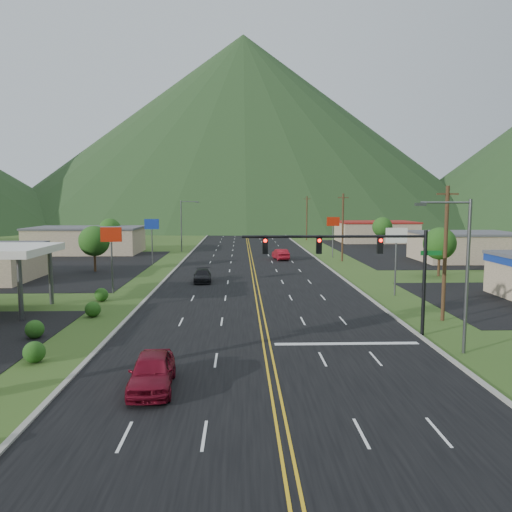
{
  "coord_description": "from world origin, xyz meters",
  "views": [
    {
      "loc": [
        -1.6,
        -18.1,
        8.88
      ],
      "look_at": [
        -0.36,
        21.65,
        4.5
      ],
      "focal_mm": 35.0,
      "sensor_mm": 36.0,
      "label": 1
    }
  ],
  "objects_px": {
    "streetlight_west": "(183,222)",
    "car_dark_mid": "(202,276)",
    "streetlight_east": "(462,266)",
    "car_red_far": "(281,254)",
    "car_red_near": "(152,372)",
    "traffic_signal": "(364,256)"
  },
  "relations": [
    {
      "from": "streetlight_east",
      "to": "car_dark_mid",
      "type": "xyz_separation_m",
      "value": [
        -16.97,
        26.29,
        -4.5
      ]
    },
    {
      "from": "car_red_near",
      "to": "car_red_far",
      "type": "distance_m",
      "value": 53.3
    },
    {
      "from": "car_red_near",
      "to": "car_dark_mid",
      "type": "distance_m",
      "value": 31.47
    },
    {
      "from": "streetlight_west",
      "to": "car_red_far",
      "type": "distance_m",
      "value": 21.13
    },
    {
      "from": "streetlight_west",
      "to": "car_dark_mid",
      "type": "bearing_deg",
      "value": -80.09
    },
    {
      "from": "streetlight_east",
      "to": "car_dark_mid",
      "type": "height_order",
      "value": "streetlight_east"
    },
    {
      "from": "streetlight_west",
      "to": "car_dark_mid",
      "type": "distance_m",
      "value": 34.51
    },
    {
      "from": "streetlight_east",
      "to": "car_red_near",
      "type": "distance_m",
      "value": 18.27
    },
    {
      "from": "streetlight_east",
      "to": "car_red_far",
      "type": "relative_size",
      "value": 1.83
    },
    {
      "from": "streetlight_east",
      "to": "traffic_signal",
      "type": "bearing_deg",
      "value": 139.61
    },
    {
      "from": "car_red_far",
      "to": "car_dark_mid",
      "type": "bearing_deg",
      "value": 54.97
    },
    {
      "from": "streetlight_west",
      "to": "car_red_far",
      "type": "relative_size",
      "value": 1.83
    },
    {
      "from": "streetlight_east",
      "to": "car_red_far",
      "type": "bearing_deg",
      "value": 98.07
    },
    {
      "from": "streetlight_east",
      "to": "streetlight_west",
      "type": "height_order",
      "value": "same"
    },
    {
      "from": "streetlight_east",
      "to": "streetlight_west",
      "type": "distance_m",
      "value": 64.21
    },
    {
      "from": "streetlight_east",
      "to": "car_dark_mid",
      "type": "distance_m",
      "value": 31.61
    },
    {
      "from": "streetlight_west",
      "to": "car_red_near",
      "type": "xyz_separation_m",
      "value": [
        5.88,
        -65.18,
        -4.33
      ]
    },
    {
      "from": "traffic_signal",
      "to": "streetlight_east",
      "type": "relative_size",
      "value": 1.46
    },
    {
      "from": "streetlight_east",
      "to": "car_red_near",
      "type": "height_order",
      "value": "streetlight_east"
    },
    {
      "from": "streetlight_east",
      "to": "car_red_far",
      "type": "height_order",
      "value": "streetlight_east"
    },
    {
      "from": "traffic_signal",
      "to": "streetlight_west",
      "type": "bearing_deg",
      "value": 107.97
    },
    {
      "from": "streetlight_west",
      "to": "car_dark_mid",
      "type": "height_order",
      "value": "streetlight_west"
    }
  ]
}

